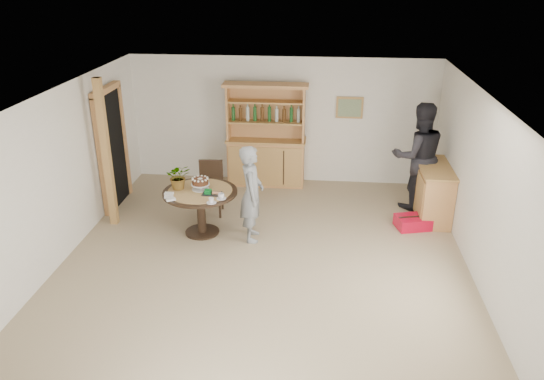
{
  "coord_description": "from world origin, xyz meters",
  "views": [
    {
      "loc": [
        0.8,
        -6.66,
        4.1
      ],
      "look_at": [
        0.09,
        0.45,
        1.05
      ],
      "focal_mm": 35.0,
      "sensor_mm": 36.0,
      "label": 1
    }
  ],
  "objects": [
    {
      "name": "sideboard",
      "position": [
        2.74,
        2.0,
        0.47
      ],
      "size": [
        0.54,
        1.26,
        0.94
      ],
      "color": "tan",
      "rests_on": "ground"
    },
    {
      "name": "ground",
      "position": [
        0.0,
        0.0,
        0.0
      ],
      "size": [
        7.0,
        7.0,
        0.0
      ],
      "primitive_type": "plane",
      "color": "tan",
      "rests_on": "ground"
    },
    {
      "name": "dining_table",
      "position": [
        -1.12,
        0.99,
        0.6
      ],
      "size": [
        1.2,
        1.2,
        0.76
      ],
      "color": "black",
      "rests_on": "ground"
    },
    {
      "name": "dining_chair",
      "position": [
        -1.13,
        1.82,
        0.54
      ],
      "size": [
        0.45,
        0.45,
        0.95
      ],
      "rotation": [
        0.0,
        0.0,
        0.07
      ],
      "color": "black",
      "rests_on": "ground"
    },
    {
      "name": "pine_post",
      "position": [
        -2.7,
        1.2,
        1.25
      ],
      "size": [
        0.12,
        0.12,
        2.5
      ],
      "primitive_type": "cube",
      "color": "#AF7C49",
      "rests_on": "ground"
    },
    {
      "name": "coffee_cup_a",
      "position": [
        -0.72,
        0.71,
        0.8
      ],
      "size": [
        0.15,
        0.15,
        0.09
      ],
      "color": "silver",
      "rests_on": "dining_table"
    },
    {
      "name": "flower_vase",
      "position": [
        -1.47,
        1.04,
        0.97
      ],
      "size": [
        0.47,
        0.44,
        0.42
      ],
      "primitive_type": "imported",
      "rotation": [
        0.0,
        0.0,
        0.35
      ],
      "color": "#3F7233",
      "rests_on": "dining_table"
    },
    {
      "name": "birthday_cake",
      "position": [
        -1.12,
        1.04,
        0.88
      ],
      "size": [
        0.3,
        0.3,
        0.2
      ],
      "color": "white",
      "rests_on": "dining_table"
    },
    {
      "name": "hutch",
      "position": [
        -0.3,
        3.24,
        0.69
      ],
      "size": [
        1.62,
        0.54,
        2.04
      ],
      "color": "tan",
      "rests_on": "ground"
    },
    {
      "name": "doorway",
      "position": [
        -2.93,
        2.0,
        1.11
      ],
      "size": [
        0.13,
        1.1,
        2.18
      ],
      "color": "black",
      "rests_on": "ground"
    },
    {
      "name": "teen_boy",
      "position": [
        -0.27,
        0.89,
        0.79
      ],
      "size": [
        0.44,
        0.61,
        1.57
      ],
      "primitive_type": "imported",
      "rotation": [
        0.0,
        0.0,
        1.68
      ],
      "color": "gray",
      "rests_on": "ground"
    },
    {
      "name": "gift_tray",
      "position": [
        -0.91,
        0.87,
        0.79
      ],
      "size": [
        0.3,
        0.2,
        0.08
      ],
      "color": "black",
      "rests_on": "dining_table"
    },
    {
      "name": "napkins",
      "position": [
        -1.53,
        0.68,
        0.77
      ],
      "size": [
        0.24,
        0.33,
        0.03
      ],
      "color": "white",
      "rests_on": "dining_table"
    },
    {
      "name": "adult_person",
      "position": [
        2.5,
        2.39,
        0.97
      ],
      "size": [
        1.06,
        0.89,
        1.95
      ],
      "primitive_type": "imported",
      "rotation": [
        0.0,
        0.0,
        3.32
      ],
      "color": "black",
      "rests_on": "ground"
    },
    {
      "name": "room_shell",
      "position": [
        0.0,
        0.01,
        1.74
      ],
      "size": [
        6.04,
        7.04,
        2.52
      ],
      "color": "white",
      "rests_on": "ground"
    },
    {
      "name": "red_suitcase",
      "position": [
        2.4,
        1.53,
        0.1
      ],
      "size": [
        0.68,
        0.54,
        0.21
      ],
      "rotation": [
        0.0,
        0.0,
        0.26
      ],
      "color": "red",
      "rests_on": "ground"
    },
    {
      "name": "coffee_cup_b",
      "position": [
        -0.84,
        0.54,
        0.79
      ],
      "size": [
        0.15,
        0.15,
        0.08
      ],
      "color": "silver",
      "rests_on": "dining_table"
    }
  ]
}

